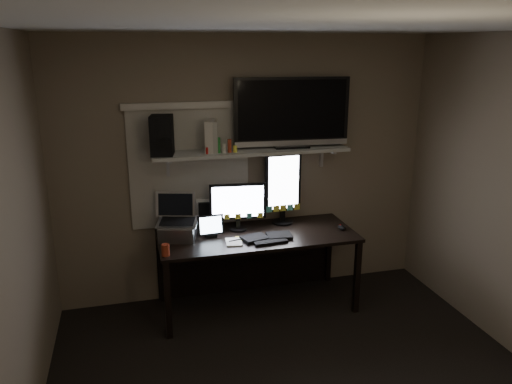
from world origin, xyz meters
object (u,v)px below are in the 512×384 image
object	(u,v)px
cup	(166,250)
game_console	(211,136)
desk	(254,247)
speaker	(162,135)
mouse	(342,227)
monitor_portrait	(283,188)
keyboard	(267,237)
tv	(292,113)
monitor_landscape	(238,207)
tablet	(211,226)
laptop	(177,218)

from	to	relation	value
cup	game_console	size ratio (longest dim) A/B	0.35
desk	speaker	distance (m)	1.36
mouse	game_console	bearing A→B (deg)	162.63
speaker	monitor_portrait	bearing A→B (deg)	13.40
keyboard	tv	world-z (taller)	tv
game_console	speaker	distance (m)	0.43
speaker	monitor_landscape	bearing A→B (deg)	8.79
monitor_landscape	game_console	distance (m)	0.70
keyboard	cup	distance (m)	0.92
tablet	game_console	world-z (taller)	game_console
keyboard	game_console	xyz separation A→B (m)	(-0.43, 0.34, 0.88)
desk	laptop	distance (m)	0.81
mouse	desk	bearing A→B (deg)	162.54
tablet	mouse	bearing A→B (deg)	-9.42
desk	speaker	size ratio (longest dim) A/B	5.28
monitor_landscape	tablet	distance (m)	0.32
monitor_portrait	tablet	bearing A→B (deg)	-168.28
desk	tv	bearing A→B (deg)	13.57
keyboard	cup	bearing A→B (deg)	-175.63
monitor_portrait	laptop	bearing A→B (deg)	-173.21
desk	game_console	xyz separation A→B (m)	(-0.37, 0.09, 1.07)
monitor_landscape	monitor_portrait	world-z (taller)	monitor_portrait
tablet	speaker	size ratio (longest dim) A/B	0.70
laptop	cup	size ratio (longest dim) A/B	4.04
desk	mouse	bearing A→B (deg)	-14.11
desk	mouse	world-z (taller)	mouse
keyboard	tv	xyz separation A→B (m)	(0.32, 0.34, 1.06)
tv	game_console	size ratio (longest dim) A/B	3.81
tablet	cup	size ratio (longest dim) A/B	2.41
desk	game_console	world-z (taller)	game_console
cup	tv	bearing A→B (deg)	21.60
tablet	speaker	world-z (taller)	speaker
keyboard	cup	size ratio (longest dim) A/B	4.69
laptop	monitor_portrait	bearing A→B (deg)	25.00
monitor_landscape	laptop	size ratio (longest dim) A/B	1.31
desk	monitor_portrait	size ratio (longest dim) A/B	2.54
monitor_landscape	keyboard	world-z (taller)	monitor_landscape
laptop	speaker	bearing A→B (deg)	143.24
keyboard	tv	bearing A→B (deg)	41.14
monitor_portrait	mouse	size ratio (longest dim) A/B	7.19
tablet	laptop	xyz separation A→B (m)	(-0.29, 0.02, 0.10)
monitor_landscape	cup	distance (m)	0.85
monitor_portrait	tv	distance (m)	0.72
laptop	monitor_landscape	bearing A→B (deg)	24.96
cup	tv	distance (m)	1.68
tv	speaker	xyz separation A→B (m)	(-1.18, -0.04, -0.15)
tv	cup	bearing A→B (deg)	-154.23
cup	mouse	bearing A→B (deg)	6.72
tablet	cup	bearing A→B (deg)	-147.15
monitor_portrait	speaker	world-z (taller)	speaker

